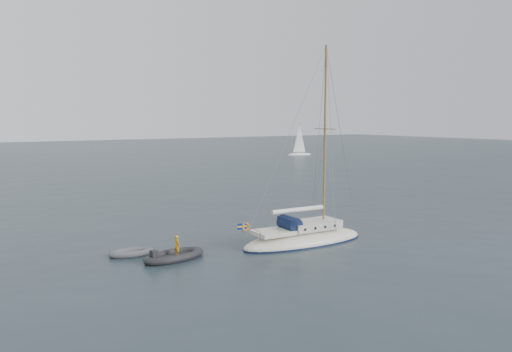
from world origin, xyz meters
TOP-DOWN VIEW (x-y plane):
  - ground at (0.00, 0.00)m, footprint 300.00×300.00m
  - sailboat at (-0.79, -2.20)m, footprint 8.64×2.59m
  - dinghy at (-10.41, 0.75)m, footprint 2.48×1.12m
  - rib at (-8.73, -1.18)m, footprint 3.65×1.66m
  - distant_yacht_b at (43.44, 55.96)m, footprint 5.25×2.80m

SIDE VIEW (x-z plane):
  - ground at x=0.00m, z-range 0.00..0.00m
  - dinghy at x=-10.41m, z-range -0.02..0.33m
  - rib at x=-8.73m, z-range -0.43..0.85m
  - sailboat at x=-0.79m, z-range -5.22..7.08m
  - distant_yacht_b at x=43.44m, z-range -0.51..6.45m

